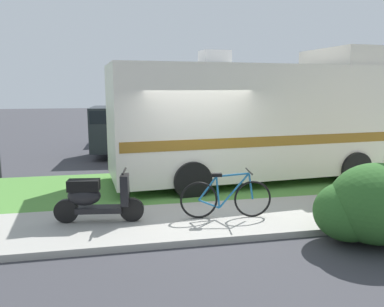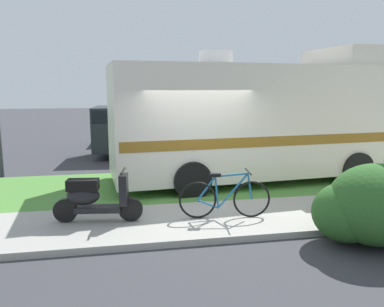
{
  "view_description": "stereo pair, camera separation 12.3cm",
  "coord_description": "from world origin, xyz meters",
  "px_view_note": "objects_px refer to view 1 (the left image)",
  "views": [
    {
      "loc": [
        -1.89,
        -7.98,
        2.58
      ],
      "look_at": [
        -0.19,
        0.3,
        1.1
      ],
      "focal_mm": 35.92,
      "sensor_mm": 36.0,
      "label": 1
    },
    {
      "loc": [
        -1.77,
        -8.0,
        2.58
      ],
      "look_at": [
        -0.19,
        0.3,
        1.1
      ],
      "focal_mm": 35.92,
      "sensor_mm": 36.0,
      "label": 2
    }
  ],
  "objects_px": {
    "bicycle": "(226,198)",
    "pickup_truck_near": "(153,130)",
    "pickup_truck_far": "(177,121)",
    "motorhome_rv": "(258,119)",
    "scooter": "(95,198)"
  },
  "relations": [
    {
      "from": "pickup_truck_near",
      "to": "pickup_truck_far",
      "type": "relative_size",
      "value": 0.99
    },
    {
      "from": "pickup_truck_near",
      "to": "pickup_truck_far",
      "type": "distance_m",
      "value": 3.71
    },
    {
      "from": "scooter",
      "to": "pickup_truck_far",
      "type": "xyz_separation_m",
      "value": [
        3.27,
        10.6,
        0.42
      ]
    },
    {
      "from": "motorhome_rv",
      "to": "pickup_truck_near",
      "type": "height_order",
      "value": "motorhome_rv"
    },
    {
      "from": "bicycle",
      "to": "pickup_truck_far",
      "type": "xyz_separation_m",
      "value": [
        0.87,
        10.85,
        0.48
      ]
    },
    {
      "from": "bicycle",
      "to": "pickup_truck_near",
      "type": "height_order",
      "value": "pickup_truck_near"
    },
    {
      "from": "scooter",
      "to": "pickup_truck_far",
      "type": "relative_size",
      "value": 0.28
    },
    {
      "from": "motorhome_rv",
      "to": "bicycle",
      "type": "bearing_deg",
      "value": -120.22
    },
    {
      "from": "motorhome_rv",
      "to": "pickup_truck_far",
      "type": "bearing_deg",
      "value": 96.71
    },
    {
      "from": "scooter",
      "to": "pickup_truck_far",
      "type": "height_order",
      "value": "pickup_truck_far"
    },
    {
      "from": "motorhome_rv",
      "to": "bicycle",
      "type": "height_order",
      "value": "motorhome_rv"
    },
    {
      "from": "bicycle",
      "to": "pickup_truck_far",
      "type": "height_order",
      "value": "pickup_truck_far"
    },
    {
      "from": "motorhome_rv",
      "to": "scooter",
      "type": "height_order",
      "value": "motorhome_rv"
    },
    {
      "from": "bicycle",
      "to": "pickup_truck_near",
      "type": "bearing_deg",
      "value": 94.62
    },
    {
      "from": "pickup_truck_far",
      "to": "motorhome_rv",
      "type": "bearing_deg",
      "value": -83.29
    }
  ]
}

